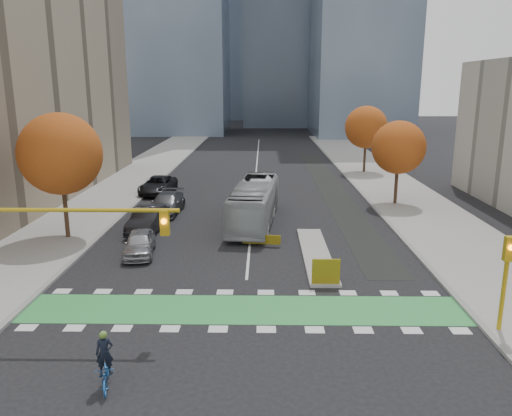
{
  "coord_description": "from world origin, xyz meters",
  "views": [
    {
      "loc": [
        0.86,
        -19.24,
        9.81
      ],
      "look_at": [
        0.44,
        8.49,
        3.0
      ],
      "focal_mm": 35.0,
      "sensor_mm": 36.0,
      "label": 1
    }
  ],
  "objects_px": {
    "parked_car_b": "(148,219)",
    "parked_car_d": "(158,185)",
    "traffic_signal_west": "(41,236)",
    "parked_car_c": "(167,203)",
    "parked_car_a": "(139,243)",
    "tree_west": "(60,154)",
    "tree_east_far": "(366,127)",
    "cyclist": "(106,368)",
    "traffic_signal_east": "(506,270)",
    "hazard_board": "(326,272)",
    "bus": "(254,203)",
    "tree_east_near": "(399,148)"
  },
  "relations": [
    {
      "from": "tree_west",
      "to": "tree_east_near",
      "type": "height_order",
      "value": "tree_west"
    },
    {
      "from": "tree_east_far",
      "to": "parked_car_d",
      "type": "bearing_deg",
      "value": -151.4
    },
    {
      "from": "traffic_signal_west",
      "to": "parked_car_c",
      "type": "height_order",
      "value": "traffic_signal_west"
    },
    {
      "from": "traffic_signal_west",
      "to": "parked_car_b",
      "type": "bearing_deg",
      "value": 86.79
    },
    {
      "from": "cyclist",
      "to": "bus",
      "type": "xyz_separation_m",
      "value": [
        4.58,
        20.46,
        0.87
      ]
    },
    {
      "from": "tree_west",
      "to": "traffic_signal_west",
      "type": "distance_m",
      "value": 13.25
    },
    {
      "from": "cyclist",
      "to": "hazard_board",
      "type": "bearing_deg",
      "value": 32.58
    },
    {
      "from": "cyclist",
      "to": "parked_car_b",
      "type": "bearing_deg",
      "value": 84.96
    },
    {
      "from": "tree_west",
      "to": "traffic_signal_east",
      "type": "relative_size",
      "value": 2.01
    },
    {
      "from": "traffic_signal_east",
      "to": "parked_car_d",
      "type": "relative_size",
      "value": 0.71
    },
    {
      "from": "tree_west",
      "to": "tree_east_far",
      "type": "xyz_separation_m",
      "value": [
        24.5,
        26.0,
        -0.38
      ]
    },
    {
      "from": "traffic_signal_west",
      "to": "bus",
      "type": "height_order",
      "value": "traffic_signal_west"
    },
    {
      "from": "parked_car_d",
      "to": "traffic_signal_east",
      "type": "bearing_deg",
      "value": -50.37
    },
    {
      "from": "parked_car_b",
      "to": "parked_car_d",
      "type": "bearing_deg",
      "value": 103.06
    },
    {
      "from": "parked_car_b",
      "to": "traffic_signal_east",
      "type": "bearing_deg",
      "value": -34.8
    },
    {
      "from": "tree_east_near",
      "to": "traffic_signal_west",
      "type": "relative_size",
      "value": 0.83
    },
    {
      "from": "hazard_board",
      "to": "parked_car_b",
      "type": "height_order",
      "value": "parked_car_b"
    },
    {
      "from": "tree_east_near",
      "to": "traffic_signal_east",
      "type": "bearing_deg",
      "value": -93.81
    },
    {
      "from": "tree_west",
      "to": "parked_car_c",
      "type": "xyz_separation_m",
      "value": [
        5.22,
        6.89,
        -4.83
      ]
    },
    {
      "from": "tree_east_far",
      "to": "traffic_signal_east",
      "type": "height_order",
      "value": "tree_east_far"
    },
    {
      "from": "tree_east_near",
      "to": "parked_car_a",
      "type": "relative_size",
      "value": 1.69
    },
    {
      "from": "tree_east_near",
      "to": "bus",
      "type": "relative_size",
      "value": 0.63
    },
    {
      "from": "traffic_signal_west",
      "to": "traffic_signal_east",
      "type": "xyz_separation_m",
      "value": [
        18.43,
        0.0,
        -1.3
      ]
    },
    {
      "from": "parked_car_a",
      "to": "parked_car_c",
      "type": "height_order",
      "value": "parked_car_c"
    },
    {
      "from": "tree_west",
      "to": "parked_car_b",
      "type": "bearing_deg",
      "value": 21.15
    },
    {
      "from": "parked_car_a",
      "to": "parked_car_d",
      "type": "relative_size",
      "value": 0.73
    },
    {
      "from": "hazard_board",
      "to": "tree_west",
      "type": "distance_m",
      "value": 18.44
    },
    {
      "from": "tree_east_near",
      "to": "traffic_signal_west",
      "type": "distance_m",
      "value": 30.08
    },
    {
      "from": "parked_car_a",
      "to": "parked_car_d",
      "type": "height_order",
      "value": "parked_car_d"
    },
    {
      "from": "tree_east_far",
      "to": "hazard_board",
      "type": "bearing_deg",
      "value": -104.12
    },
    {
      "from": "parked_car_b",
      "to": "parked_car_d",
      "type": "height_order",
      "value": "parked_car_b"
    },
    {
      "from": "traffic_signal_west",
      "to": "parked_car_d",
      "type": "relative_size",
      "value": 1.48
    },
    {
      "from": "traffic_signal_east",
      "to": "hazard_board",
      "type": "bearing_deg",
      "value": 144.08
    },
    {
      "from": "parked_car_b",
      "to": "parked_car_c",
      "type": "relative_size",
      "value": 0.94
    },
    {
      "from": "tree_east_near",
      "to": "parked_car_b",
      "type": "bearing_deg",
      "value": -157.01
    },
    {
      "from": "parked_car_b",
      "to": "parked_car_a",
      "type": "bearing_deg",
      "value": -78.46
    },
    {
      "from": "parked_car_a",
      "to": "parked_car_b",
      "type": "relative_size",
      "value": 0.82
    },
    {
      "from": "tree_west",
      "to": "tree_east_near",
      "type": "bearing_deg",
      "value": 22.62
    },
    {
      "from": "traffic_signal_east",
      "to": "tree_east_far",
      "type": "bearing_deg",
      "value": 87.03
    },
    {
      "from": "parked_car_b",
      "to": "tree_east_near",
      "type": "bearing_deg",
      "value": 27.43
    },
    {
      "from": "cyclist",
      "to": "traffic_signal_west",
      "type": "bearing_deg",
      "value": 118.18
    },
    {
      "from": "traffic_signal_east",
      "to": "parked_car_b",
      "type": "relative_size",
      "value": 0.81
    },
    {
      "from": "traffic_signal_west",
      "to": "bus",
      "type": "distance_m",
      "value": 18.54
    },
    {
      "from": "hazard_board",
      "to": "bus",
      "type": "xyz_separation_m",
      "value": [
        -3.78,
        11.75,
        0.75
      ]
    },
    {
      "from": "tree_east_far",
      "to": "parked_car_d",
      "type": "xyz_separation_m",
      "value": [
        -21.5,
        -11.72,
        -4.44
      ]
    },
    {
      "from": "hazard_board",
      "to": "parked_car_c",
      "type": "bearing_deg",
      "value": 126.27
    },
    {
      "from": "traffic_signal_west",
      "to": "parked_car_c",
      "type": "distance_m",
      "value": 19.7
    },
    {
      "from": "bus",
      "to": "parked_car_d",
      "type": "relative_size",
      "value": 1.94
    },
    {
      "from": "tree_east_far",
      "to": "parked_car_c",
      "type": "bearing_deg",
      "value": -135.24
    },
    {
      "from": "hazard_board",
      "to": "tree_east_far",
      "type": "height_order",
      "value": "tree_east_far"
    }
  ]
}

